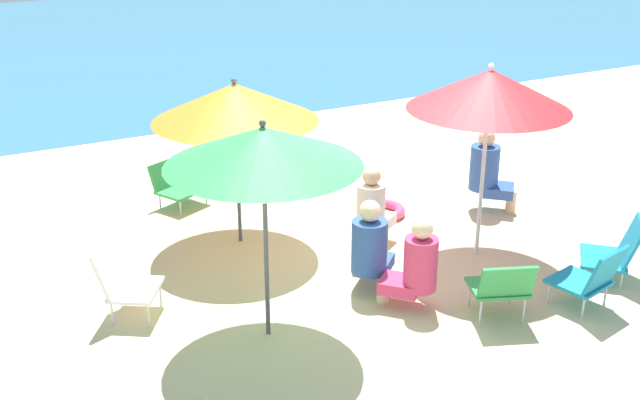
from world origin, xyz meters
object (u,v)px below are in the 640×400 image
at_px(beach_chair_b, 591,277).
at_px(beach_chair_c, 502,286).
at_px(beach_chair_d, 617,250).
at_px(beach_bag, 366,258).
at_px(umbrella_green, 263,147).
at_px(person_c, 370,247).
at_px(beach_chair_a, 177,183).
at_px(swim_ring, 382,211).
at_px(umbrella_red, 490,90).
at_px(beach_chair_e, 122,279).
at_px(umbrella_orange, 235,103).
at_px(person_a, 373,207).
at_px(person_d, 488,170).
at_px(person_b, 415,266).

relative_size(beach_chair_b, beach_chair_c, 0.99).
distance_m(beach_chair_b, beach_chair_d, 0.77).
bearing_deg(beach_bag, umbrella_green, -154.49).
height_order(person_c, beach_bag, person_c).
distance_m(umbrella_green, beach_bag, 2.21).
relative_size(beach_chair_a, swim_ring, 1.28).
relative_size(beach_chair_a, beach_chair_c, 1.08).
height_order(umbrella_red, swim_ring, umbrella_red).
bearing_deg(beach_chair_a, umbrella_red, 13.82).
relative_size(umbrella_red, beach_chair_b, 3.11).
xyz_separation_m(umbrella_red, beach_chair_a, (-2.34, 2.81, -1.50)).
distance_m(beach_chair_a, beach_chair_e, 2.65).
xyz_separation_m(umbrella_red, beach_chair_e, (-3.61, 0.49, -1.41)).
height_order(beach_chair_b, beach_bag, beach_chair_b).
bearing_deg(umbrella_orange, umbrella_red, -35.44).
bearing_deg(swim_ring, person_a, -128.84).
bearing_deg(person_d, umbrella_orange, -148.20).
xyz_separation_m(beach_chair_d, person_a, (-1.73, 1.75, 0.16)).
bearing_deg(beach_chair_d, person_c, 21.60).
bearing_deg(beach_chair_a, person_a, 8.52).
xyz_separation_m(beach_chair_c, beach_chair_e, (-2.95, 1.65, 0.03)).
height_order(person_b, person_c, person_c).
bearing_deg(umbrella_green, umbrella_orange, 74.45).
bearing_deg(beach_chair_a, umbrella_orange, -14.70).
bearing_deg(person_a, beach_chair_e, 150.36).
relative_size(umbrella_red, beach_chair_a, 2.86).
xyz_separation_m(umbrella_orange, person_d, (2.93, -0.56, -1.05)).
xyz_separation_m(person_a, swim_ring, (0.55, 0.68, -0.40)).
distance_m(umbrella_red, beach_chair_d, 2.01).
bearing_deg(person_d, beach_bag, -119.38).
xyz_separation_m(umbrella_orange, beach_chair_b, (2.24, -2.88, -1.23)).
height_order(beach_chair_b, beach_chair_c, beach_chair_b).
distance_m(beach_chair_d, person_c, 2.45).
height_order(beach_chair_b, person_d, person_d).
xyz_separation_m(beach_chair_d, beach_bag, (-2.07, 1.31, -0.18)).
xyz_separation_m(beach_chair_b, beach_chair_d, (0.69, 0.33, -0.03)).
bearing_deg(beach_chair_d, beach_chair_e, 24.74).
bearing_deg(umbrella_orange, person_a, -33.63).
xyz_separation_m(umbrella_green, beach_chair_c, (1.94, -0.75, -1.38)).
relative_size(beach_chair_b, person_c, 0.70).
bearing_deg(swim_ring, beach_chair_e, -165.06).
xyz_separation_m(umbrella_red, person_b, (-1.22, -0.62, -1.35)).
bearing_deg(umbrella_red, umbrella_green, -170.93).
relative_size(beach_chair_d, swim_ring, 1.38).
xyz_separation_m(beach_chair_a, beach_chair_b, (2.51, -4.21, 0.06)).
bearing_deg(umbrella_red, person_a, 142.22).
bearing_deg(beach_chair_a, person_b, -7.97).
relative_size(beach_chair_a, person_a, 0.77).
distance_m(person_d, swim_ring, 1.34).
xyz_separation_m(beach_chair_d, person_d, (-0.00, 1.99, 0.20)).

